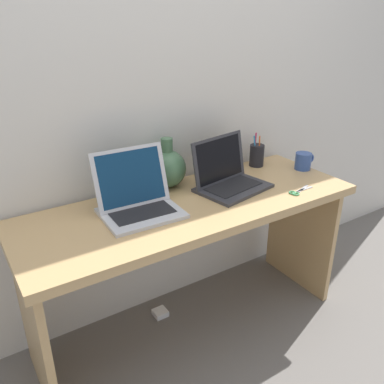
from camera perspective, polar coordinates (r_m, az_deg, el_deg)
ground_plane at (r=2.19m, az=0.00°, el=-18.29°), size 6.00×6.00×0.00m
back_wall at (r=1.91m, az=-5.34°, el=15.72°), size 4.40×0.04×2.40m
desk at (r=1.86m, az=0.00°, el=-5.48°), size 1.54×0.55×0.70m
laptop_left at (r=1.70m, az=-7.82°, el=-0.59°), size 0.33×0.27×0.26m
laptop_right at (r=1.93m, az=4.92°, el=2.45°), size 0.37×0.29×0.24m
green_vase at (r=1.92m, az=-3.48°, el=3.42°), size 0.18×0.18×0.24m
coffee_mug at (r=2.23m, az=15.40°, el=4.23°), size 0.12×0.08×0.09m
pen_cup at (r=2.23m, az=9.09°, el=5.15°), size 0.08×0.08×0.18m
scissors at (r=1.95m, az=14.64°, el=0.05°), size 0.15×0.07×0.01m
power_brick at (r=2.24m, az=-4.48°, el=-16.59°), size 0.07×0.07×0.03m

